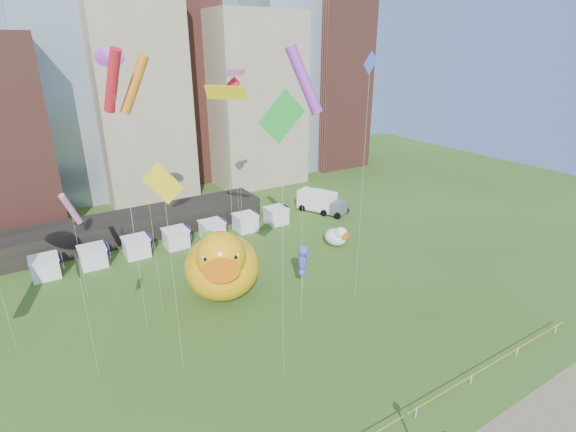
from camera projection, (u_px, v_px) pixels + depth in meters
skyline at (120, 65)px, 68.73m from camera, size 101.00×23.00×68.00m
pavilion at (125, 228)px, 57.82m from camera, size 38.00×6.00×3.20m
vendor_tents at (176, 238)px, 55.75m from camera, size 33.24×2.80×2.40m
big_duck at (222, 264)px, 43.61m from camera, size 10.63×11.60×8.08m
small_duck at (337, 236)px, 56.00m from camera, size 2.81×3.68×2.78m
seahorse_green at (210, 248)px, 44.38m from camera, size 1.60×1.98×6.80m
seahorse_purple at (303, 258)px, 44.35m from camera, size 1.21×1.51×5.38m
box_truck at (321, 202)px, 67.41m from camera, size 5.64×8.02×3.22m
kite_0 at (112, 81)px, 31.61m from camera, size 1.67×2.92×24.18m
kite_1 at (71, 209)px, 41.05m from camera, size 1.99×1.76×11.53m
kite_4 at (226, 94)px, 36.07m from camera, size 2.60×3.51×21.15m
kite_6 at (134, 85)px, 33.93m from camera, size 2.78×1.08×23.66m
kite_7 at (304, 81)px, 33.74m from camera, size 2.68×3.00×24.35m
kite_8 at (234, 94)px, 48.82m from camera, size 1.65×0.77×21.10m
kite_9 at (236, 75)px, 47.07m from camera, size 2.36×0.77×21.91m
kite_10 at (77, 267)px, 30.51m from camera, size 0.39×2.38×11.00m
kite_11 at (282, 121)px, 26.93m from camera, size 3.38×0.13×21.77m
kite_12 at (163, 187)px, 29.58m from camera, size 2.27×2.03×16.93m
kite_13 at (369, 77)px, 36.47m from camera, size 1.85×0.46×23.83m
kite_15 at (109, 59)px, 38.10m from camera, size 1.69×0.78×24.11m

